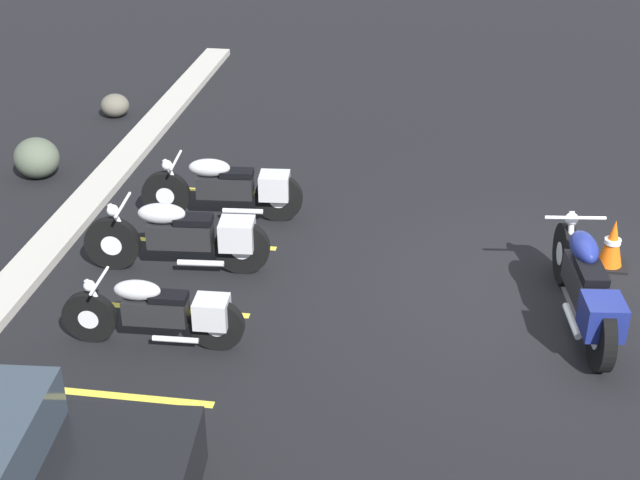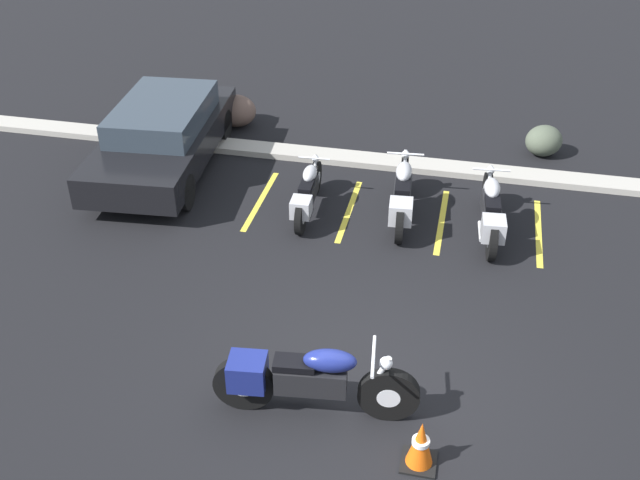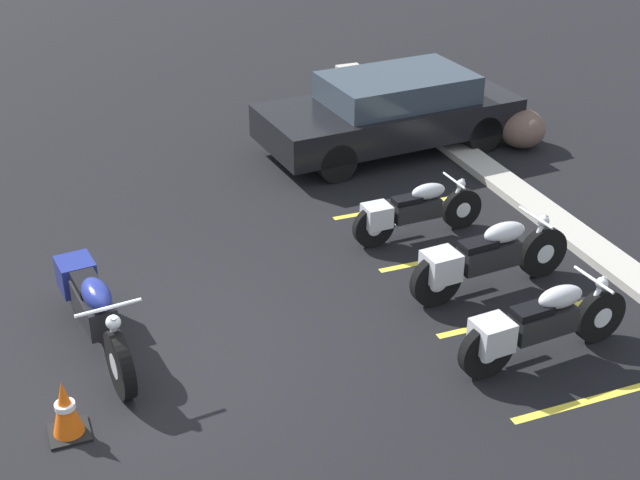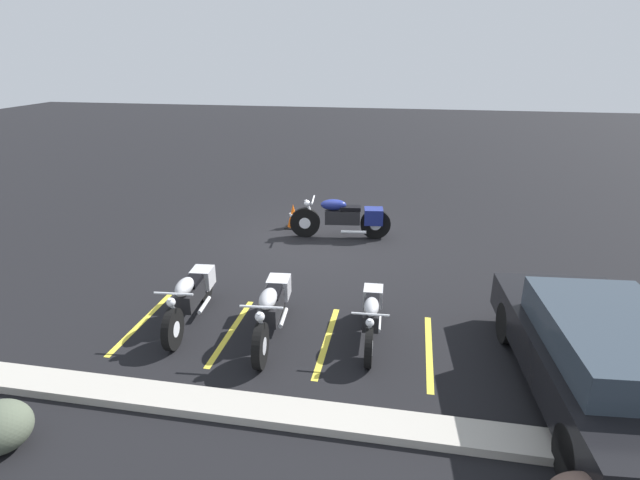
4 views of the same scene
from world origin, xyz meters
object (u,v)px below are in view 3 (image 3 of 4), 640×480
traffic_cone (66,410)px  landscape_rock_1 (522,128)px  parked_bike_0 (412,211)px  parked_bike_1 (484,258)px  motorcycle_navy_featured (93,306)px  car_black (391,111)px  parked_bike_2 (538,325)px  landscape_rock_2 (479,100)px

traffic_cone → landscape_rock_1: bearing=120.2°
parked_bike_0 → parked_bike_1: (1.59, 0.19, 0.06)m
motorcycle_navy_featured → car_black: (-4.05, 5.55, 0.16)m
parked_bike_1 → parked_bike_2: bearing=-102.2°
parked_bike_1 → landscape_rock_1: parked_bike_1 is taller
motorcycle_navy_featured → landscape_rock_1: 8.37m
car_black → landscape_rock_1: 2.28m
motorcycle_navy_featured → parked_bike_0: motorcycle_navy_featured is taller
car_black → traffic_cone: car_black is taller
motorcycle_navy_featured → parked_bike_0: size_ratio=1.25×
motorcycle_navy_featured → landscape_rock_2: (-4.95, 7.80, -0.24)m
landscape_rock_1 → landscape_rock_2: size_ratio=1.27×
parked_bike_2 → car_black: 6.18m
parked_bike_2 → car_black: car_black is taller
parked_bike_1 → parked_bike_0: bearing=92.0°
parked_bike_0 → landscape_rock_1: bearing=33.4°
parked_bike_2 → landscape_rock_1: (-5.36, 3.23, -0.14)m
parked_bike_0 → parked_bike_2: bearing=-92.3°
parked_bike_2 → landscape_rock_1: bearing=54.2°
parked_bike_1 → parked_bike_2: (1.47, -0.19, -0.02)m
motorcycle_navy_featured → landscape_rock_1: motorcycle_navy_featured is taller
motorcycle_navy_featured → parked_bike_0: (-1.02, 4.46, -0.10)m
motorcycle_navy_featured → parked_bike_2: size_ratio=1.12×
landscape_rock_2 → car_black: bearing=-68.3°
motorcycle_navy_featured → parked_bike_2: (2.03, 4.45, -0.06)m
landscape_rock_2 → traffic_cone: traffic_cone is taller
landscape_rock_2 → traffic_cone: bearing=-52.4°
parked_bike_2 → car_black: bearing=75.1°
motorcycle_navy_featured → landscape_rock_1: (-3.33, 7.68, -0.19)m
traffic_cone → motorcycle_navy_featured: bearing=160.7°
parked_bike_0 → landscape_rock_2: (-3.93, 3.34, -0.14)m
parked_bike_1 → landscape_rock_1: size_ratio=2.66×
parked_bike_0 → parked_bike_1: parked_bike_1 is taller
motorcycle_navy_featured → landscape_rock_2: bearing=115.8°
parked_bike_0 → parked_bike_2: parked_bike_2 is taller
parked_bike_0 → car_black: (-3.03, 1.09, 0.27)m
parked_bike_2 → landscape_rock_1: parked_bike_2 is taller
parked_bike_1 → traffic_cone: 5.22m
motorcycle_navy_featured → parked_bike_2: 4.89m
landscape_rock_1 → landscape_rock_2: landscape_rock_1 is taller
car_black → landscape_rock_1: bearing=156.6°
parked_bike_0 → car_black: 3.23m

